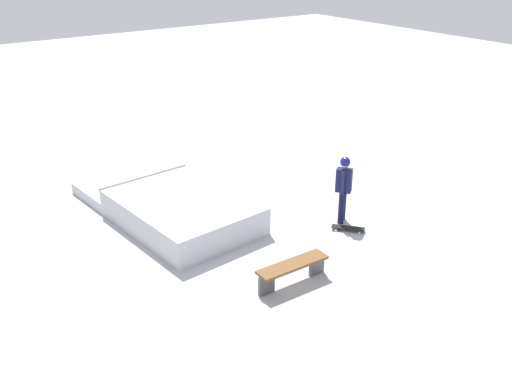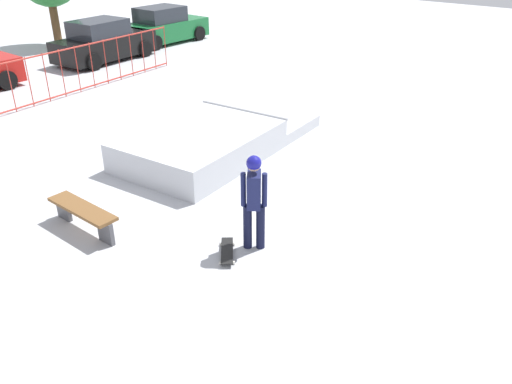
# 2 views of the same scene
# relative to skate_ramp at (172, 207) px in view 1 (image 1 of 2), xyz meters

# --- Properties ---
(ground_plane) EXTENTS (60.00, 60.00, 0.00)m
(ground_plane) POSITION_rel_skate_ramp_xyz_m (-1.04, 0.05, -0.32)
(ground_plane) COLOR #B7BABF
(skate_ramp) EXTENTS (5.60, 3.05, 0.74)m
(skate_ramp) POSITION_rel_skate_ramp_xyz_m (0.00, 0.00, 0.00)
(skate_ramp) COLOR silver
(skate_ramp) RESTS_ON ground
(skater) EXTENTS (0.44, 0.40, 1.73)m
(skater) POSITION_rel_skate_ramp_xyz_m (-2.62, -3.37, 0.69)
(skater) COLOR black
(skater) RESTS_ON ground
(skateboard) EXTENTS (0.74, 0.67, 0.09)m
(skateboard) POSITION_rel_skate_ramp_xyz_m (-3.09, -3.16, -0.24)
(skateboard) COLOR black
(skateboard) RESTS_ON ground
(park_bench) EXTENTS (0.43, 1.66, 0.48)m
(park_bench) POSITION_rel_skate_ramp_xyz_m (-4.10, -0.60, 0.04)
(park_bench) COLOR brown
(park_bench) RESTS_ON ground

